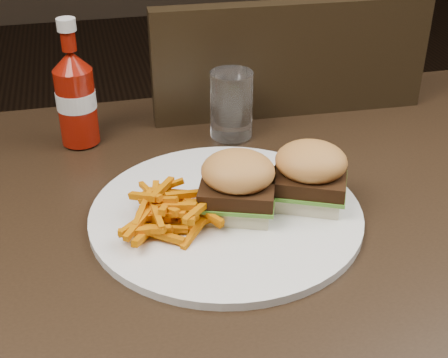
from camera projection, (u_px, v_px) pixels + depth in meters
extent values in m
cube|color=black|center=(199.00, 239.00, 0.77)|extent=(1.20, 0.80, 0.04)
cube|color=black|center=(254.00, 204.00, 1.39)|extent=(0.49, 0.49, 0.04)
cylinder|color=white|center=(226.00, 214.00, 0.77)|extent=(0.34, 0.34, 0.01)
cube|color=beige|center=(238.00, 204.00, 0.76)|extent=(0.10, 0.10, 0.02)
cube|color=beige|center=(308.00, 194.00, 0.78)|extent=(0.10, 0.10, 0.02)
cylinder|color=maroon|center=(77.00, 107.00, 0.92)|extent=(0.07, 0.07, 0.11)
cylinder|color=white|center=(231.00, 104.00, 0.94)|extent=(0.08, 0.08, 0.10)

